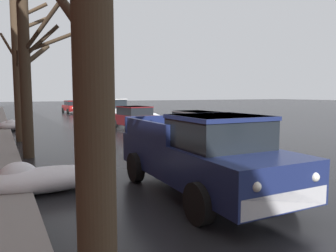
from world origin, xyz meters
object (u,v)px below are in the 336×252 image
(bare_tree_second_along_sidewalk, at_px, (27,63))
(sedan_maroon_parked_kerbside_mid, at_px, (136,117))
(sedan_red_at_far_intersection, at_px, (73,107))
(bare_tree_mid_block, at_px, (18,58))
(sedan_silver_queued_behind_truck, at_px, (87,109))
(sedan_grey_parked_kerbside_close, at_px, (199,127))
(suv_white_parked_far_down_block, at_px, (110,109))
(pickup_truck_darkblue_approaching_near_lane, at_px, (203,154))
(bare_tree_at_the_corner, at_px, (95,21))

(bare_tree_second_along_sidewalk, relative_size, sedan_maroon_parked_kerbside_mid, 1.47)
(sedan_maroon_parked_kerbside_mid, distance_m, sedan_red_at_far_intersection, 18.95)
(bare_tree_mid_block, bearing_deg, sedan_silver_queued_behind_truck, 65.54)
(sedan_grey_parked_kerbside_close, xyz_separation_m, suv_white_parked_far_down_block, (-0.07, 12.33, 0.24))
(pickup_truck_darkblue_approaching_near_lane, distance_m, sedan_maroon_parked_kerbside_mid, 13.02)
(bare_tree_mid_block, distance_m, sedan_silver_queued_behind_truck, 16.21)
(sedan_grey_parked_kerbside_close, bearing_deg, bare_tree_at_the_corner, -129.07)
(sedan_silver_queued_behind_truck, bearing_deg, sedan_maroon_parked_kerbside_mid, -90.37)
(bare_tree_mid_block, bearing_deg, bare_tree_at_the_corner, -89.94)
(sedan_silver_queued_behind_truck, relative_size, sedan_red_at_far_intersection, 1.03)
(sedan_maroon_parked_kerbside_mid, xyz_separation_m, suv_white_parked_far_down_block, (0.22, 5.70, 0.24))
(sedan_grey_parked_kerbside_close, xyz_separation_m, sedan_maroon_parked_kerbside_mid, (-0.29, 6.63, 0.00))
(pickup_truck_darkblue_approaching_near_lane, height_order, sedan_maroon_parked_kerbside_mid, pickup_truck_darkblue_approaching_near_lane)
(bare_tree_second_along_sidewalk, height_order, sedan_maroon_parked_kerbside_mid, bare_tree_second_along_sidewalk)
(sedan_grey_parked_kerbside_close, bearing_deg, pickup_truck_darkblue_approaching_near_lane, -122.85)
(bare_tree_at_the_corner, xyz_separation_m, suv_white_parked_far_down_block, (6.72, 20.69, -1.91))
(bare_tree_second_along_sidewalk, xyz_separation_m, pickup_truck_darkblue_approaching_near_lane, (2.97, -6.02, -2.31))
(bare_tree_at_the_corner, distance_m, bare_tree_second_along_sidewalk, 8.48)
(bare_tree_mid_block, relative_size, pickup_truck_darkblue_approaching_near_lane, 1.45)
(suv_white_parked_far_down_block, bearing_deg, bare_tree_at_the_corner, -108.00)
(bare_tree_at_the_corner, height_order, sedan_grey_parked_kerbside_close, bare_tree_at_the_corner)
(bare_tree_at_the_corner, xyz_separation_m, pickup_truck_darkblue_approaching_near_lane, (2.97, 2.45, -2.02))
(suv_white_parked_far_down_block, height_order, sedan_red_at_far_intersection, suv_white_parked_far_down_block)
(sedan_grey_parked_kerbside_close, height_order, sedan_maroon_parked_kerbside_mid, same)
(sedan_maroon_parked_kerbside_mid, bearing_deg, bare_tree_second_along_sidewalk, -134.93)
(pickup_truck_darkblue_approaching_near_lane, bearing_deg, sedan_red_at_far_intersection, 83.49)
(pickup_truck_darkblue_approaching_near_lane, height_order, sedan_silver_queued_behind_truck, pickup_truck_darkblue_approaching_near_lane)
(pickup_truck_darkblue_approaching_near_lane, xyz_separation_m, sedan_maroon_parked_kerbside_mid, (3.53, 12.53, -0.13))
(bare_tree_at_the_corner, height_order, sedan_red_at_far_intersection, bare_tree_at_the_corner)
(bare_tree_at_the_corner, bearing_deg, bare_tree_mid_block, 90.06)
(sedan_grey_parked_kerbside_close, bearing_deg, sedan_maroon_parked_kerbside_mid, 92.49)
(sedan_silver_queued_behind_truck, bearing_deg, suv_white_parked_far_down_block, -88.78)
(pickup_truck_darkblue_approaching_near_lane, height_order, sedan_grey_parked_kerbside_close, pickup_truck_darkblue_approaching_near_lane)
(pickup_truck_darkblue_approaching_near_lane, distance_m, sedan_grey_parked_kerbside_close, 7.03)
(sedan_red_at_far_intersection, bearing_deg, sedan_silver_queued_behind_truck, -89.89)
(sedan_maroon_parked_kerbside_mid, bearing_deg, sedan_grey_parked_kerbside_close, -87.51)
(sedan_silver_queued_behind_truck, bearing_deg, sedan_grey_parked_kerbside_close, -89.37)
(bare_tree_second_along_sidewalk, height_order, sedan_red_at_far_intersection, bare_tree_second_along_sidewalk)
(bare_tree_mid_block, distance_m, pickup_truck_darkblue_approaching_near_lane, 11.28)
(suv_white_parked_far_down_block, relative_size, sedan_silver_queued_behind_truck, 1.09)
(bare_tree_at_the_corner, bearing_deg, sedan_red_at_far_intersection, 79.05)
(pickup_truck_darkblue_approaching_near_lane, bearing_deg, suv_white_parked_far_down_block, 78.38)
(sedan_grey_parked_kerbside_close, height_order, suv_white_parked_far_down_block, suv_white_parked_far_down_block)
(bare_tree_second_along_sidewalk, bearing_deg, pickup_truck_darkblue_approaching_near_lane, -63.75)
(bare_tree_at_the_corner, xyz_separation_m, bare_tree_second_along_sidewalk, (0.00, 8.48, 0.30))
(sedan_maroon_parked_kerbside_mid, bearing_deg, sedan_red_at_far_intersection, 89.79)
(sedan_maroon_parked_kerbside_mid, distance_m, suv_white_parked_far_down_block, 5.71)
(sedan_red_at_far_intersection, bearing_deg, sedan_maroon_parked_kerbside_mid, -90.21)
(pickup_truck_darkblue_approaching_near_lane, xyz_separation_m, suv_white_parked_far_down_block, (3.75, 18.24, 0.11))
(bare_tree_at_the_corner, bearing_deg, pickup_truck_darkblue_approaching_near_lane, 39.52)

